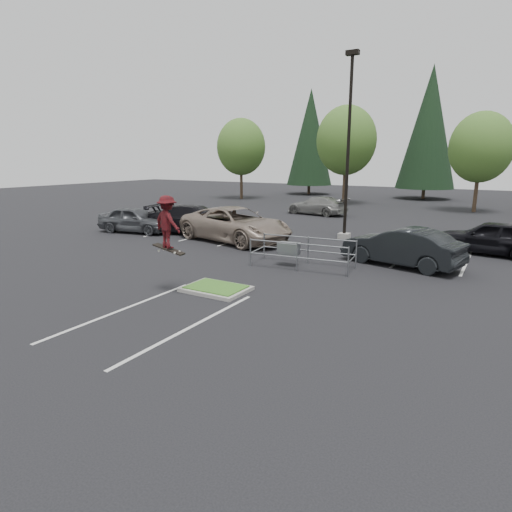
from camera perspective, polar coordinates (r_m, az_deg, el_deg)
The scene contains 17 objects.
ground at distance 15.13m, azimuth -5.34°, elevation -4.62°, with size 120.00×120.00×0.00m, color black.
grass_median at distance 15.11m, azimuth -5.34°, elevation -4.33°, with size 2.20×1.60×0.16m.
stall_lines at distance 20.75m, azimuth 1.35°, elevation 0.27°, with size 22.62×17.60×0.01m.
light_pole at distance 24.98m, azimuth 12.13°, elevation 12.67°, with size 0.70×0.60×10.12m.
decid_a at distance 49.42m, azimuth -1.99°, elevation 14.10°, with size 5.44×5.44×8.91m.
decid_b at distance 44.65m, azimuth 11.92°, elevation 14.57°, with size 5.89×5.89×9.64m.
decid_c at distance 41.58m, azimuth 27.76°, elevation 12.45°, with size 5.12×5.12×8.38m.
conif_a at distance 56.41m, azimuth 7.24°, elevation 15.40°, with size 5.72×5.72×13.00m.
conif_b at distance 52.95m, azimuth 22.07°, elevation 15.58°, with size 6.38×6.38×14.50m.
cart_corral at distance 18.35m, azimuth 4.82°, elevation 0.97°, with size 4.41×1.97×1.21m.
skateboarder at distance 14.57m, azimuth -11.70°, elevation 4.42°, with size 1.24×0.86×1.96m.
car_l_tan at distance 23.93m, azimuth -2.80°, elevation 4.25°, with size 3.14×6.80×1.89m, color gray.
car_l_black at distance 26.64m, azimuth -8.16°, elevation 4.86°, with size 2.44×6.01×1.75m, color black.
car_l_grey at distance 27.86m, azimuth -15.83°, elevation 4.71°, with size 1.90×4.73×1.61m, color #414348.
car_r_charc at distance 19.39m, azimuth 18.83°, elevation 1.18°, with size 1.76×5.04×1.66m, color black.
car_r_black at distance 23.46m, azimuth 28.89°, elevation 2.19°, with size 1.97×4.89×1.66m, color black.
car_far_silver at distance 35.77m, azimuth 8.22°, elevation 6.68°, with size 2.08×5.13×1.49m, color gray.
Camera 1 is at (8.51, -11.66, 4.54)m, focal length 30.00 mm.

